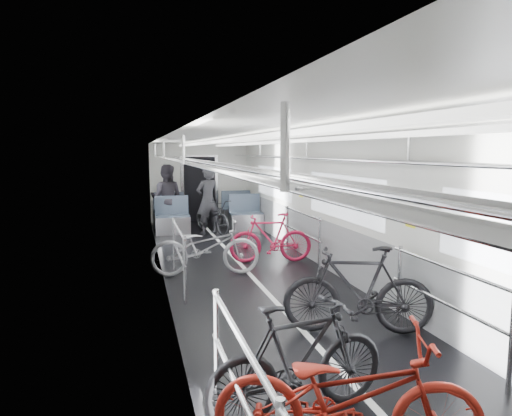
{
  "coord_description": "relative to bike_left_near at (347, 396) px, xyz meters",
  "views": [
    {
      "loc": [
        -1.92,
        -7.06,
        2.19
      ],
      "look_at": [
        0.0,
        0.18,
        1.24
      ],
      "focal_mm": 32.0,
      "sensor_mm": 36.0,
      "label": 1
    }
  ],
  "objects": [
    {
      "name": "bike_left_mid",
      "position": [
        -0.14,
        0.6,
        0.0
      ],
      "size": [
        1.7,
        0.73,
        0.99
      ],
      "primitive_type": "imported",
      "rotation": [
        0.0,
        0.0,
        1.73
      ],
      "color": "black",
      "rests_on": "floor"
    },
    {
      "name": "person_seated",
      "position": [
        -0.57,
        9.85,
        0.42
      ],
      "size": [
        1.05,
        0.92,
        1.82
      ],
      "primitive_type": "imported",
      "rotation": [
        0.0,
        0.0,
        2.85
      ],
      "color": "#29252C",
      "rests_on": "floor"
    },
    {
      "name": "bike_left_near",
      "position": [
        0.0,
        0.0,
        0.0
      ],
      "size": [
        1.98,
        1.24,
        0.98
      ],
      "primitive_type": "imported",
      "rotation": [
        0.0,
        0.0,
        1.23
      ],
      "color": "#A41F14",
      "rests_on": "floor"
    },
    {
      "name": "car_shell",
      "position": [
        0.55,
        6.13,
        0.64
      ],
      "size": [
        3.02,
        14.01,
        2.41
      ],
      "color": "black",
      "rests_on": "ground"
    },
    {
      "name": "bike_aisle",
      "position": [
        0.57,
        9.15,
        -0.03
      ],
      "size": [
        1.15,
        1.84,
        0.91
      ],
      "primitive_type": "imported",
      "rotation": [
        0.0,
        0.0,
        0.34
      ],
      "color": "black",
      "rests_on": "floor"
    },
    {
      "name": "bike_left_far",
      "position": [
        -0.22,
        5.12,
        0.01
      ],
      "size": [
        1.97,
        0.86,
        1.0
      ],
      "primitive_type": "imported",
      "rotation": [
        0.0,
        0.0,
        1.46
      ],
      "color": "#A2A2A7",
      "rests_on": "floor"
    },
    {
      "name": "bike_right_near",
      "position": [
        1.16,
        2.07,
        0.05
      ],
      "size": [
        1.85,
        1.06,
        1.07
      ],
      "primitive_type": "imported",
      "rotation": [
        0.0,
        0.0,
        -1.91
      ],
      "color": "black",
      "rests_on": "floor"
    },
    {
      "name": "person_standing",
      "position": [
        0.46,
        9.15,
        0.4
      ],
      "size": [
        0.75,
        0.61,
        1.78
      ],
      "primitive_type": "imported",
      "rotation": [
        0.0,
        0.0,
        3.46
      ],
      "color": "black",
      "rests_on": "floor"
    },
    {
      "name": "bike_right_far",
      "position": [
        1.16,
        5.72,
        -0.0
      ],
      "size": [
        1.68,
        0.7,
        0.98
      ],
      "primitive_type": "imported",
      "rotation": [
        0.0,
        0.0,
        -1.72
      ],
      "color": "#BB173A",
      "rests_on": "floor"
    }
  ]
}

